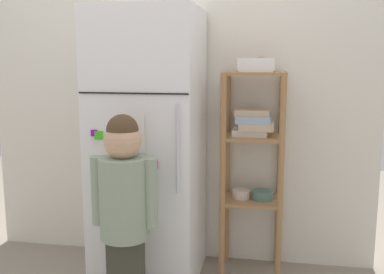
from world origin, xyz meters
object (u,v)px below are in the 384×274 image
at_px(refrigerator, 149,147).
at_px(fruit_bin, 258,65).
at_px(pantry_shelf_unit, 253,151).
at_px(child_standing, 124,197).

xyz_separation_m(refrigerator, fruit_bin, (0.62, 0.14, 0.48)).
bearing_deg(fruit_bin, pantry_shelf_unit, 171.22).
relative_size(refrigerator, child_standing, 1.52).
height_order(refrigerator, pantry_shelf_unit, refrigerator).
xyz_separation_m(child_standing, pantry_shelf_unit, (0.60, 0.61, 0.13)).
bearing_deg(pantry_shelf_unit, fruit_bin, -8.78).
relative_size(pantry_shelf_unit, fruit_bin, 5.91).
bearing_deg(refrigerator, pantry_shelf_unit, 13.38).
bearing_deg(refrigerator, fruit_bin, 12.81).
xyz_separation_m(refrigerator, child_standing, (0.00, -0.47, -0.16)).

